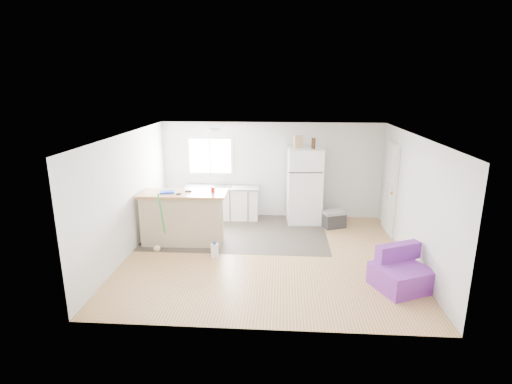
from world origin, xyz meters
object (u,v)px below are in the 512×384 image
(peninsula, at_px, (183,218))
(cardboard_box, at_px, (298,142))
(blue_tray, at_px, (167,192))
(mop, at_px, (159,240))
(refrigerator, at_px, (304,185))
(red_cup, at_px, (213,190))
(cooler, at_px, (334,219))
(kitchen_cabinets, at_px, (222,202))
(purple_seat, at_px, (401,273))
(bottle_left, at_px, (314,143))
(bottle_right, at_px, (313,143))
(cleaner_jug, at_px, (215,251))

(peninsula, relative_size, cardboard_box, 6.12)
(blue_tray, bearing_deg, mop, -104.59)
(refrigerator, relative_size, red_cup, 15.29)
(cardboard_box, bearing_deg, cooler, -22.21)
(cooler, height_order, mop, mop)
(peninsula, distance_m, blue_tray, 0.64)
(mop, distance_m, cardboard_box, 3.91)
(peninsula, relative_size, red_cup, 15.30)
(kitchen_cabinets, height_order, purple_seat, kitchen_cabinets)
(red_cup, relative_size, cardboard_box, 0.40)
(purple_seat, height_order, red_cup, red_cup)
(peninsula, relative_size, blue_tray, 6.12)
(red_cup, relative_size, bottle_left, 0.48)
(kitchen_cabinets, height_order, bottle_right, bottle_right)
(peninsula, height_order, red_cup, red_cup)
(red_cup, xyz_separation_m, cardboard_box, (1.80, 1.50, 0.81))
(cooler, relative_size, mop, 0.50)
(kitchen_cabinets, relative_size, purple_seat, 1.74)
(red_cup, bearing_deg, mop, -154.21)
(cooler, xyz_separation_m, blue_tray, (-3.63, -1.22, 0.93))
(refrigerator, distance_m, red_cup, 2.50)
(kitchen_cabinets, distance_m, purple_seat, 4.85)
(cooler, distance_m, cardboard_box, 2.02)
(peninsula, height_order, purple_seat, peninsula)
(blue_tray, distance_m, bottle_right, 3.56)
(refrigerator, distance_m, purple_seat, 3.61)
(kitchen_cabinets, relative_size, bottle_right, 7.43)
(cleaner_jug, height_order, red_cup, red_cup)
(peninsula, xyz_separation_m, cooler, (3.34, 1.19, -0.36))
(cleaner_jug, relative_size, cardboard_box, 1.09)
(cleaner_jug, distance_m, bottle_left, 3.48)
(peninsula, xyz_separation_m, cardboard_box, (2.46, 1.55, 1.42))
(cardboard_box, bearing_deg, mop, -144.90)
(red_cup, bearing_deg, blue_tray, -174.76)
(bottle_right, bearing_deg, purple_seat, -67.74)
(purple_seat, xyz_separation_m, cardboard_box, (-1.65, 3.21, 1.74))
(cardboard_box, xyz_separation_m, bottle_left, (0.36, -0.08, -0.03))
(cooler, xyz_separation_m, bottle_left, (-0.52, 0.28, 1.75))
(cooler, bearing_deg, blue_tray, 176.86)
(peninsula, distance_m, mop, 0.69)
(mop, distance_m, bottle_left, 4.13)
(cooler, height_order, bottle_right, bottle_right)
(refrigerator, relative_size, blue_tray, 6.12)
(cleaner_jug, distance_m, red_cup, 1.29)
(kitchen_cabinets, xyz_separation_m, mop, (-1.00, -2.13, -0.19))
(red_cup, bearing_deg, peninsula, -175.07)
(cleaner_jug, distance_m, mop, 1.22)
(red_cup, distance_m, cardboard_box, 2.48)
(bottle_left, bearing_deg, blue_tray, -154.18)
(peninsula, xyz_separation_m, red_cup, (0.66, 0.06, 0.61))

